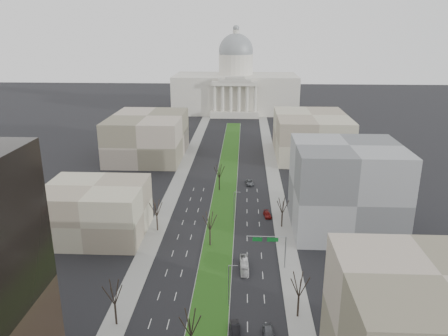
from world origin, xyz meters
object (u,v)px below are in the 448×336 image
(car_grey_far, at_px, (250,182))
(box_van, at_px, (244,265))
(car_grey_near, at_px, (269,333))
(car_red, at_px, (267,215))
(car_black, at_px, (235,329))

(car_grey_far, relative_size, box_van, 0.72)
(car_grey_near, relative_size, car_grey_far, 0.90)
(car_grey_far, height_order, box_van, box_van)
(box_van, bearing_deg, car_grey_far, 85.91)
(car_grey_far, bearing_deg, car_grey_near, -93.08)
(box_van, bearing_deg, car_red, 74.93)
(car_grey_near, bearing_deg, box_van, 97.44)
(car_red, relative_size, car_grey_far, 0.84)
(car_red, xyz_separation_m, box_van, (-6.70, -29.90, 0.41))
(car_grey_near, height_order, car_red, car_grey_near)
(car_black, bearing_deg, car_grey_far, 81.04)
(car_black, xyz_separation_m, box_van, (1.60, 22.09, 0.32))
(car_black, distance_m, box_van, 22.15)
(car_grey_near, relative_size, box_van, 0.64)
(car_grey_near, xyz_separation_m, car_black, (-6.08, 1.06, -0.09))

